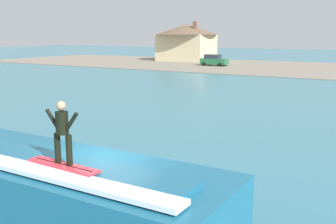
# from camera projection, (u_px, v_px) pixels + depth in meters

# --- Properties ---
(ground_plane) EXTENTS (260.00, 260.00, 0.00)m
(ground_plane) POSITION_uv_depth(u_px,v_px,m) (108.00, 199.00, 12.07)
(ground_plane) COLOR teal
(wave_crest) EXTENTS (9.90, 3.43, 1.59)m
(wave_crest) POSITION_uv_depth(u_px,v_px,m) (62.00, 185.00, 11.19)
(wave_crest) COLOR #1C6181
(wave_crest) RESTS_ON ground_plane
(surfboard) EXTENTS (2.24, 0.50, 0.06)m
(surfboard) POSITION_uv_depth(u_px,v_px,m) (63.00, 165.00, 10.13)
(surfboard) COLOR #D8333F
(surfboard) RESTS_ON wave_crest
(surfer) EXTENTS (1.09, 0.32, 1.62)m
(surfer) POSITION_uv_depth(u_px,v_px,m) (62.00, 129.00, 10.02)
(surfer) COLOR black
(surfer) RESTS_ON surfboard
(car_near_shore) EXTENTS (4.15, 2.11, 1.86)m
(car_near_shore) POSITION_uv_depth(u_px,v_px,m) (214.00, 60.00, 61.76)
(car_near_shore) COLOR #23663D
(car_near_shore) RESTS_ON ground_plane
(house_with_chimney) EXTENTS (11.22, 11.22, 7.17)m
(house_with_chimney) POSITION_uv_depth(u_px,v_px,m) (187.00, 40.00, 72.66)
(house_with_chimney) COLOR beige
(house_with_chimney) RESTS_ON ground_plane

